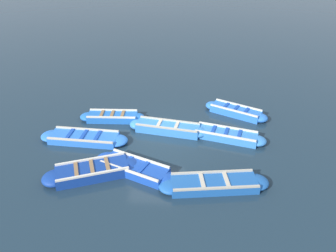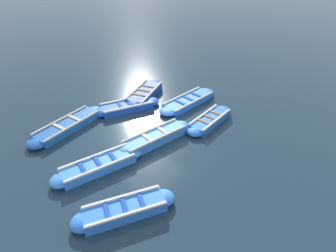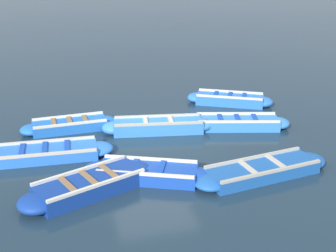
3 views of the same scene
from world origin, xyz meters
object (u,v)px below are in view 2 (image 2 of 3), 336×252
(boat_bow_out, at_px, (210,120))
(boat_centre, at_px, (125,210))
(boat_inner_gap, at_px, (188,101))
(boat_broadside, at_px, (68,126))
(boat_outer_right, at_px, (155,138))
(boat_outer_left, at_px, (145,94))
(boat_alongside, at_px, (98,166))
(boat_mid_row, at_px, (127,106))

(boat_bow_out, height_order, boat_centre, boat_centre)
(boat_inner_gap, bearing_deg, boat_broadside, 64.97)
(boat_broadside, relative_size, boat_centre, 1.27)
(boat_outer_right, xyz_separation_m, boat_outer_left, (3.28, -2.52, 0.00))
(boat_bow_out, bearing_deg, boat_inner_gap, -22.90)
(boat_alongside, distance_m, boat_inner_gap, 6.13)
(boat_outer_right, height_order, boat_broadside, boat_outer_right)
(boat_inner_gap, bearing_deg, boat_outer_left, 24.30)
(boat_outer_right, xyz_separation_m, boat_alongside, (0.35, 2.57, -0.02))
(boat_mid_row, bearing_deg, boat_bow_out, -155.71)
(boat_outer_left, bearing_deg, boat_mid_row, 102.00)
(boat_outer_left, xyz_separation_m, boat_centre, (-5.16, 5.71, -0.02))
(boat_bow_out, bearing_deg, boat_mid_row, 24.29)
(boat_bow_out, xyz_separation_m, boat_inner_gap, (1.91, -0.81, -0.01))
(boat_outer_left, relative_size, boat_centre, 1.16)
(boat_broadside, bearing_deg, boat_inner_gap, -115.03)
(boat_outer_right, distance_m, boat_centre, 3.70)
(boat_outer_right, relative_size, boat_centre, 1.15)
(boat_outer_right, relative_size, boat_outer_left, 0.99)
(boat_inner_gap, distance_m, boat_broadside, 6.01)
(boat_inner_gap, bearing_deg, boat_bow_out, 157.10)
(boat_bow_out, bearing_deg, boat_alongside, 77.04)
(boat_alongside, bearing_deg, boat_inner_gap, -83.50)
(boat_alongside, distance_m, boat_broadside, 3.30)
(boat_inner_gap, distance_m, boat_outer_left, 2.46)
(boat_outer_right, xyz_separation_m, boat_centre, (-1.88, 3.19, -0.01))
(boat_alongside, bearing_deg, boat_mid_row, -53.79)
(boat_alongside, height_order, boat_mid_row, boat_alongside)
(boat_mid_row, bearing_deg, boat_broadside, 77.82)
(boat_outer_right, bearing_deg, boat_mid_row, -18.60)
(boat_mid_row, xyz_separation_m, boat_outer_left, (0.32, -1.52, 0.03))
(boat_mid_row, relative_size, boat_centre, 1.10)
(boat_mid_row, relative_size, boat_outer_left, 0.95)
(boat_alongside, xyz_separation_m, boat_centre, (-2.23, 0.63, 0.01))
(boat_outer_right, bearing_deg, boat_alongside, 82.25)
(boat_alongside, height_order, boat_broadside, boat_alongside)
(boat_alongside, height_order, boat_outer_left, boat_outer_left)
(boat_outer_left, height_order, boat_centre, boat_outer_left)
(boat_bow_out, distance_m, boat_outer_right, 2.86)
(boat_centre, bearing_deg, boat_outer_left, -47.92)
(boat_alongside, distance_m, boat_mid_row, 4.41)
(boat_inner_gap, relative_size, boat_broadside, 0.97)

